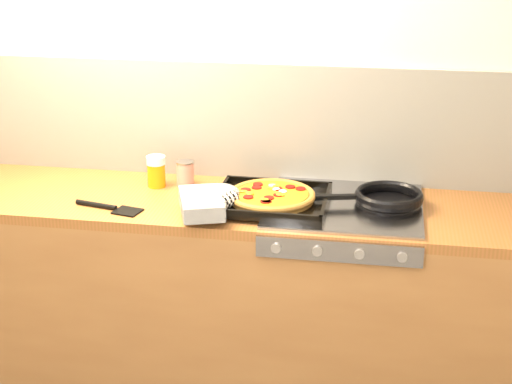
% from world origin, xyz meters
% --- Properties ---
extents(room_shell, '(3.20, 3.20, 3.20)m').
position_xyz_m(room_shell, '(0.00, 1.39, 1.15)').
color(room_shell, white).
rests_on(room_shell, ground).
extents(counter_run, '(3.20, 0.62, 0.90)m').
position_xyz_m(counter_run, '(0.00, 1.10, 0.45)').
color(counter_run, brown).
rests_on(counter_run, ground).
extents(stovetop, '(0.60, 0.56, 0.02)m').
position_xyz_m(stovetop, '(0.45, 1.10, 0.91)').
color(stovetop, '#939297').
rests_on(stovetop, counter_run).
extents(pizza_on_tray, '(0.58, 0.50, 0.07)m').
position_xyz_m(pizza_on_tray, '(0.10, 1.02, 0.95)').
color(pizza_on_tray, black).
rests_on(pizza_on_tray, stovetop).
extents(frying_pan, '(0.47, 0.32, 0.04)m').
position_xyz_m(frying_pan, '(0.61, 1.13, 0.94)').
color(frying_pan, black).
rests_on(frying_pan, stovetop).
extents(tomato_can, '(0.09, 0.09, 0.11)m').
position_xyz_m(tomato_can, '(-0.23, 1.24, 0.95)').
color(tomato_can, maroon).
rests_on(tomato_can, counter_run).
extents(juice_glass, '(0.08, 0.08, 0.13)m').
position_xyz_m(juice_glass, '(-0.35, 1.21, 0.97)').
color(juice_glass, orange).
rests_on(juice_glass, counter_run).
extents(wooden_spoon, '(0.30, 0.05, 0.02)m').
position_xyz_m(wooden_spoon, '(0.14, 1.29, 0.91)').
color(wooden_spoon, '#B0844A').
rests_on(wooden_spoon, counter_run).
extents(black_spatula, '(0.29, 0.11, 0.02)m').
position_xyz_m(black_spatula, '(-0.45, 0.92, 0.91)').
color(black_spatula, black).
rests_on(black_spatula, counter_run).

